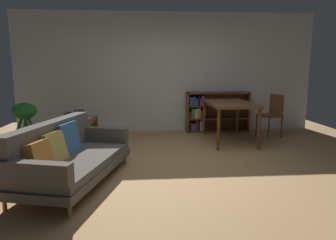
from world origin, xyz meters
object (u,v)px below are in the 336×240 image
Objects in this scene: potted_floor_plant at (25,121)px; dining_chair_near at (272,113)px; dining_table at (230,106)px; fabric_couch at (67,155)px; desk_speaker at (80,117)px; open_laptop at (79,117)px; media_console at (83,135)px; bookshelf at (212,112)px.

potted_floor_plant is 0.97× the size of dining_chair_near.
dining_chair_near reaches higher than dining_table.
desk_speaker is (-0.11, 1.45, 0.27)m from fabric_couch.
dining_chair_near is (3.96, 0.49, -0.04)m from open_laptop.
open_laptop is at bearing 22.16° from potted_floor_plant.
open_laptop is 0.54× the size of dining_chair_near.
desk_speaker is 3.97m from dining_chair_near.
dining_table is at bearing -160.97° from dining_chair_near.
potted_floor_plant is at bearing -172.71° from dining_table.
dining_table is 1.12m from dining_chair_near.
media_console is 0.79× the size of dining_table.
dining_chair_near is (3.86, 0.71, 0.26)m from media_console.
fabric_couch reaches higher than open_laptop.
desk_speaker is at bearing 94.29° from fabric_couch.
dining_table is 1.56× the size of dining_chair_near.
media_console is at bearing 93.53° from desk_speaker.
media_console is 1.27× the size of potted_floor_plant.
dining_chair_near is 0.63× the size of bookshelf.
bookshelf reaches higher than dining_chair_near.
dining_chair_near is (3.85, 0.96, -0.12)m from desk_speaker.
open_laptop is 3.03m from bookshelf.
potted_floor_plant is at bearing -157.84° from open_laptop.
dining_table reaches higher than desk_speaker.
open_laptop is 0.35× the size of dining_table.
media_console is at bearing -172.96° from dining_table.
fabric_couch is 4.21× the size of open_laptop.
dining_table is 1.05m from bookshelf.
open_laptop is 3.99m from dining_chair_near.
open_laptop is at bearing 113.67° from media_console.
potted_floor_plant is 3.80m from dining_table.
potted_floor_plant reaches higher than desk_speaker.
media_console is 0.38m from open_laptop.
fabric_couch is 4.01m from bookshelf.
dining_chair_near reaches higher than open_laptop.
dining_chair_near is (4.81, 0.84, -0.05)m from potted_floor_plant.
bookshelf is (2.71, 1.36, 0.20)m from media_console.
dining_chair_near is at bearing 32.74° from fabric_couch.
potted_floor_plant is at bearing 173.26° from desk_speaker.
dining_chair_near is at bearing 10.38° from media_console.
media_console is 2.26× the size of open_laptop.
dining_chair_near is at bearing 13.94° from desk_speaker.
desk_speaker is 0.26× the size of potted_floor_plant.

